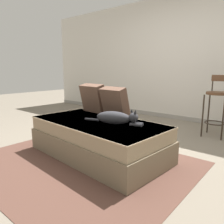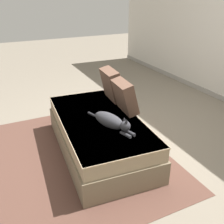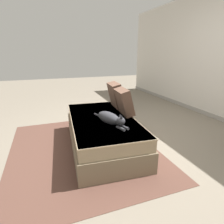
# 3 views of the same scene
# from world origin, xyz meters

# --- Properties ---
(ground_plane) EXTENTS (16.00, 16.00, 0.00)m
(ground_plane) POSITION_xyz_m (0.00, 0.00, 0.00)
(ground_plane) COLOR slate
(ground_plane) RESTS_ON ground
(area_rug) EXTENTS (2.44, 2.00, 0.01)m
(area_rug) POSITION_xyz_m (0.00, -0.70, 0.00)
(area_rug) COLOR brown
(area_rug) RESTS_ON ground
(couch) EXTENTS (1.81, 1.03, 0.44)m
(couch) POSITION_xyz_m (0.00, -0.40, 0.23)
(couch) COLOR #766750
(couch) RESTS_ON ground
(throw_pillow_corner) EXTENTS (0.42, 0.26, 0.42)m
(throw_pillow_corner) POSITION_xyz_m (-0.45, -0.01, 0.66)
(throw_pillow_corner) COLOR brown
(throw_pillow_corner) RESTS_ON couch
(throw_pillow_middle) EXTENTS (0.40, 0.26, 0.40)m
(throw_pillow_middle) POSITION_xyz_m (-0.02, -0.05, 0.65)
(throw_pillow_middle) COLOR brown
(throw_pillow_middle) RESTS_ON couch
(cat) EXTENTS (0.73, 0.30, 0.19)m
(cat) POSITION_xyz_m (0.27, -0.37, 0.52)
(cat) COLOR #333338
(cat) RESTS_ON couch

